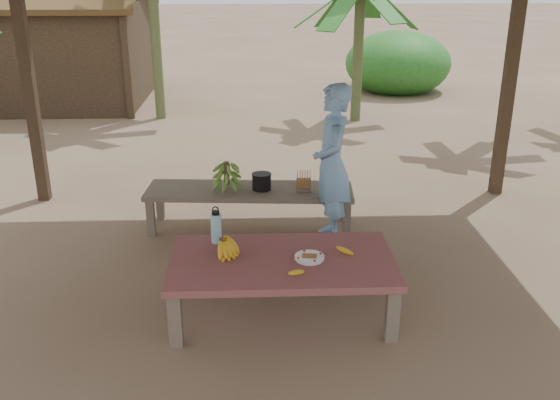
{
  "coord_description": "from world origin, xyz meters",
  "views": [
    {
      "loc": [
        -0.22,
        -4.96,
        2.72
      ],
      "look_at": [
        -0.01,
        0.06,
        0.8
      ],
      "focal_mm": 40.0,
      "sensor_mm": 36.0,
      "label": 1
    }
  ],
  "objects_px": {
    "work_table": "(282,266)",
    "cooking_pot": "(262,182)",
    "ripe_banana_bunch": "(222,246)",
    "woman": "(332,164)",
    "bench": "(250,194)",
    "plate": "(309,258)",
    "water_flask": "(216,227)"
  },
  "relations": [
    {
      "from": "work_table",
      "to": "cooking_pot",
      "type": "height_order",
      "value": "cooking_pot"
    },
    {
      "from": "ripe_banana_bunch",
      "to": "woman",
      "type": "bearing_deg",
      "value": 52.63
    },
    {
      "from": "bench",
      "to": "ripe_banana_bunch",
      "type": "height_order",
      "value": "ripe_banana_bunch"
    },
    {
      "from": "cooking_pot",
      "to": "woman",
      "type": "relative_size",
      "value": 0.12
    },
    {
      "from": "bench",
      "to": "cooking_pot",
      "type": "bearing_deg",
      "value": -3.87
    },
    {
      "from": "cooking_pot",
      "to": "bench",
      "type": "bearing_deg",
      "value": 172.04
    },
    {
      "from": "ripe_banana_bunch",
      "to": "plate",
      "type": "relative_size",
      "value": 1.14
    },
    {
      "from": "bench",
      "to": "cooking_pot",
      "type": "distance_m",
      "value": 0.19
    },
    {
      "from": "ripe_banana_bunch",
      "to": "water_flask",
      "type": "relative_size",
      "value": 0.83
    },
    {
      "from": "water_flask",
      "to": "cooking_pot",
      "type": "distance_m",
      "value": 1.49
    },
    {
      "from": "bench",
      "to": "water_flask",
      "type": "bearing_deg",
      "value": -96.55
    },
    {
      "from": "work_table",
      "to": "ripe_banana_bunch",
      "type": "height_order",
      "value": "ripe_banana_bunch"
    },
    {
      "from": "plate",
      "to": "cooking_pot",
      "type": "height_order",
      "value": "cooking_pot"
    },
    {
      "from": "cooking_pot",
      "to": "woman",
      "type": "bearing_deg",
      "value": -23.02
    },
    {
      "from": "bench",
      "to": "ripe_banana_bunch",
      "type": "bearing_deg",
      "value": -93.21
    },
    {
      "from": "water_flask",
      "to": "plate",
      "type": "bearing_deg",
      "value": -25.88
    },
    {
      "from": "work_table",
      "to": "cooking_pot",
      "type": "xyz_separation_m",
      "value": [
        -0.14,
        1.77,
        0.1
      ]
    },
    {
      "from": "bench",
      "to": "water_flask",
      "type": "distance_m",
      "value": 1.49
    },
    {
      "from": "work_table",
      "to": "woman",
      "type": "height_order",
      "value": "woman"
    },
    {
      "from": "work_table",
      "to": "ripe_banana_bunch",
      "type": "bearing_deg",
      "value": 169.21
    },
    {
      "from": "bench",
      "to": "water_flask",
      "type": "xyz_separation_m",
      "value": [
        -0.27,
        -1.45,
        0.24
      ]
    },
    {
      "from": "cooking_pot",
      "to": "ripe_banana_bunch",
      "type": "bearing_deg",
      "value": -101.7
    },
    {
      "from": "ripe_banana_bunch",
      "to": "bench",
      "type": "bearing_deg",
      "value": 82.7
    },
    {
      "from": "plate",
      "to": "woman",
      "type": "distance_m",
      "value": 1.57
    },
    {
      "from": "cooking_pot",
      "to": "water_flask",
      "type": "bearing_deg",
      "value": -105.71
    },
    {
      "from": "plate",
      "to": "water_flask",
      "type": "bearing_deg",
      "value": 154.12
    },
    {
      "from": "work_table",
      "to": "plate",
      "type": "bearing_deg",
      "value": -6.93
    },
    {
      "from": "bench",
      "to": "woman",
      "type": "height_order",
      "value": "woman"
    },
    {
      "from": "plate",
      "to": "water_flask",
      "type": "height_order",
      "value": "water_flask"
    },
    {
      "from": "bench",
      "to": "ripe_banana_bunch",
      "type": "xyz_separation_m",
      "value": [
        -0.22,
        -1.7,
        0.19
      ]
    },
    {
      "from": "plate",
      "to": "water_flask",
      "type": "distance_m",
      "value": 0.85
    },
    {
      "from": "work_table",
      "to": "plate",
      "type": "relative_size",
      "value": 7.54
    }
  ]
}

